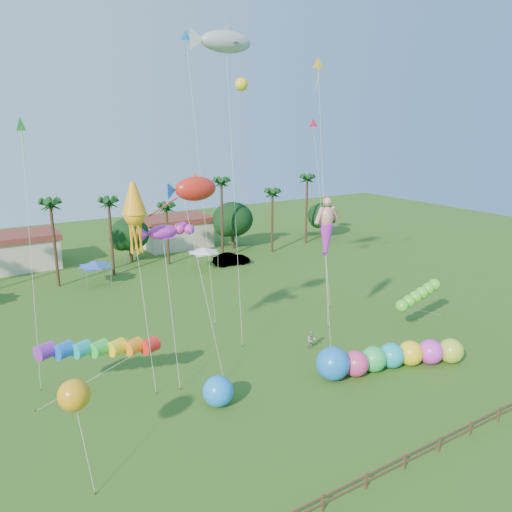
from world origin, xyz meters
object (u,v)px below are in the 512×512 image
spectator_b (311,340)px  caterpillar_inflatable (385,358)px  car_b (231,259)px  blue_ball (218,391)px

spectator_b → caterpillar_inflatable: 6.69m
spectator_b → caterpillar_inflatable: size_ratio=0.13×
spectator_b → car_b: bearing=94.1°
caterpillar_inflatable → blue_ball: bearing=-174.6°
spectator_b → caterpillar_inflatable: (2.57, -6.17, 0.27)m
spectator_b → blue_ball: bearing=-143.1°
caterpillar_inflatable → blue_ball: 13.91m
car_b → spectator_b: 27.76m
car_b → caterpillar_inflatable: caterpillar_inflatable is taller
car_b → spectator_b: (-7.04, -26.86, 0.01)m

